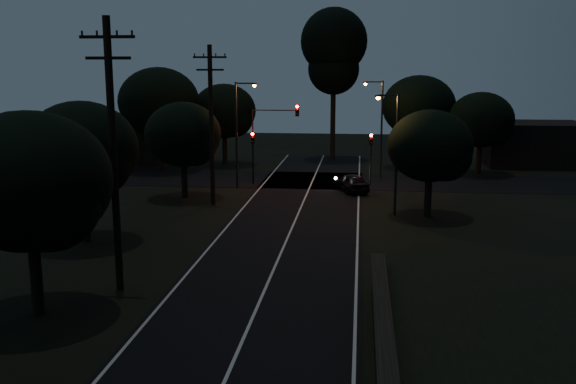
# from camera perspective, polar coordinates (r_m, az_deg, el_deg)

# --- Properties ---
(road_surface) EXTENTS (60.00, 70.00, 0.03)m
(road_surface) POSITION_cam_1_polar(r_m,az_deg,el_deg) (41.70, 1.11, -1.51)
(road_surface) COLOR black
(road_surface) RESTS_ON ground
(utility_pole_mid) EXTENTS (2.20, 0.30, 11.00)m
(utility_pole_mid) POSITION_cam_1_polar(r_m,az_deg,el_deg) (26.51, -15.29, 3.47)
(utility_pole_mid) COLOR black
(utility_pole_mid) RESTS_ON ground
(utility_pole_far) EXTENTS (2.20, 0.30, 10.50)m
(utility_pole_far) POSITION_cam_1_polar(r_m,az_deg,el_deg) (42.71, -6.84, 6.15)
(utility_pole_far) COLOR black
(utility_pole_far) RESTS_ON ground
(tree_left_b) EXTENTS (5.96, 5.96, 7.57)m
(tree_left_b) POSITION_cam_1_polar(r_m,az_deg,el_deg) (24.59, -21.74, 0.56)
(tree_left_b) COLOR black
(tree_left_b) RESTS_ON ground
(tree_left_c) EXTENTS (5.85, 5.85, 7.40)m
(tree_left_c) POSITION_cam_1_polar(r_m,az_deg,el_deg) (34.58, -17.65, 3.41)
(tree_left_c) COLOR black
(tree_left_c) RESTS_ON ground
(tree_left_d) EXTENTS (5.30, 5.30, 6.73)m
(tree_left_d) POSITION_cam_1_polar(r_m,az_deg,el_deg) (45.21, -9.12, 4.92)
(tree_left_d) COLOR black
(tree_left_d) RESTS_ON ground
(tree_far_nw) EXTENTS (5.99, 5.99, 7.59)m
(tree_far_nw) POSITION_cam_1_polar(r_m,az_deg,el_deg) (60.75, -5.53, 7.05)
(tree_far_nw) COLOR black
(tree_far_nw) RESTS_ON ground
(tree_far_w) EXTENTS (7.15, 7.15, 9.11)m
(tree_far_w) POSITION_cam_1_polar(r_m,az_deg,el_deg) (58.07, -11.21, 7.71)
(tree_far_w) COLOR black
(tree_far_w) RESTS_ON ground
(tree_far_ne) EXTENTS (6.64, 6.64, 8.40)m
(tree_far_ne) POSITION_cam_1_polar(r_m,az_deg,el_deg) (59.64, 11.80, 7.30)
(tree_far_ne) COLOR black
(tree_far_ne) RESTS_ON ground
(tree_far_e) EXTENTS (5.54, 5.54, 7.03)m
(tree_far_e) POSITION_cam_1_polar(r_m,az_deg,el_deg) (57.43, 16.99, 6.04)
(tree_far_e) COLOR black
(tree_far_e) RESTS_ON ground
(tree_right_a) EXTENTS (5.17, 5.17, 6.58)m
(tree_right_a) POSITION_cam_1_polar(r_m,az_deg,el_deg) (39.84, 12.78, 3.84)
(tree_right_a) COLOR black
(tree_right_a) RESTS_ON ground
(tall_pine) EXTENTS (6.54, 6.54, 14.85)m
(tall_pine) POSITION_cam_1_polar(r_m,az_deg,el_deg) (64.50, 4.09, 12.45)
(tall_pine) COLOR black
(tall_pine) RESTS_ON ground
(building_left) EXTENTS (10.00, 8.00, 4.40)m
(building_left) POSITION_cam_1_polar(r_m,az_deg,el_deg) (66.22, -14.67, 4.71)
(building_left) COLOR black
(building_left) RESTS_ON ground
(building_right) EXTENTS (9.00, 7.00, 4.00)m
(building_right) POSITION_cam_1_polar(r_m,az_deg,el_deg) (64.87, 20.96, 4.04)
(building_right) COLOR black
(building_right) RESTS_ON ground
(signal_left) EXTENTS (0.28, 0.35, 4.10)m
(signal_left) POSITION_cam_1_polar(r_m,az_deg,el_deg) (50.49, -3.15, 3.92)
(signal_left) COLOR black
(signal_left) RESTS_ON ground
(signal_right) EXTENTS (0.28, 0.35, 4.10)m
(signal_right) POSITION_cam_1_polar(r_m,az_deg,el_deg) (49.80, 7.37, 3.75)
(signal_right) COLOR black
(signal_right) RESTS_ON ground
(signal_mast) EXTENTS (3.70, 0.35, 6.25)m
(signal_mast) POSITION_cam_1_polar(r_m,az_deg,el_deg) (50.08, -1.25, 5.61)
(signal_mast) COLOR black
(signal_mast) RESTS_ON ground
(streetlight_a) EXTENTS (1.66, 0.26, 8.00)m
(streetlight_a) POSITION_cam_1_polar(r_m,az_deg,el_deg) (48.48, -4.39, 5.75)
(streetlight_a) COLOR black
(streetlight_a) RESTS_ON ground
(streetlight_b) EXTENTS (1.66, 0.26, 8.00)m
(streetlight_b) POSITION_cam_1_polar(r_m,az_deg,el_deg) (53.62, 8.12, 6.18)
(streetlight_b) COLOR black
(streetlight_b) RESTS_ON ground
(streetlight_c) EXTENTS (1.46, 0.26, 7.50)m
(streetlight_c) POSITION_cam_1_polar(r_m,az_deg,el_deg) (39.74, 9.39, 4.08)
(streetlight_c) COLOR black
(streetlight_c) RESTS_ON ground
(car) EXTENTS (2.95, 4.36, 1.38)m
(car) POSITION_cam_1_polar(r_m,az_deg,el_deg) (47.67, 5.67, 0.86)
(car) COLOR black
(car) RESTS_ON ground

